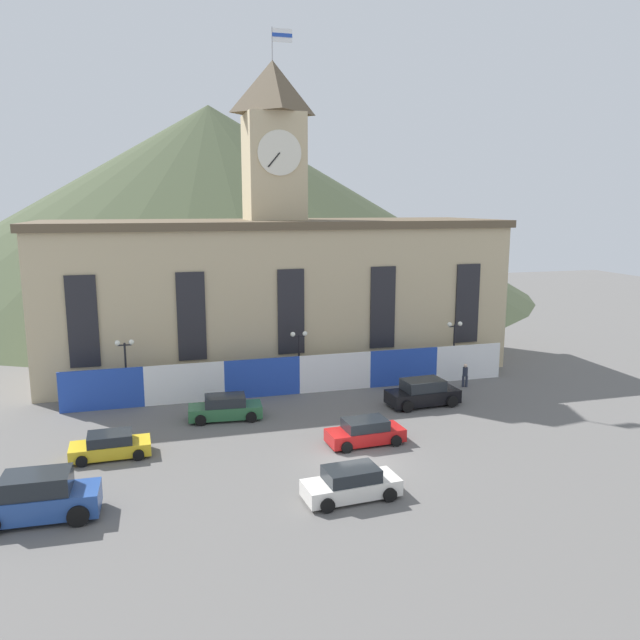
{
  "coord_description": "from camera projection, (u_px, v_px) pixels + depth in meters",
  "views": [
    {
      "loc": [
        -10.3,
        -29.29,
        13.49
      ],
      "look_at": [
        0.0,
        7.42,
        6.4
      ],
      "focal_mm": 35.0,
      "sensor_mm": 36.0,
      "label": 1
    }
  ],
  "objects": [
    {
      "name": "hillside_backdrop",
      "position": [
        211.0,
        200.0,
        96.97
      ],
      "size": [
        97.52,
        97.52,
        28.3
      ],
      "primitive_type": "cone",
      "color": "#424C33",
      "rests_on": "ground"
    },
    {
      "name": "banner_fence",
      "position": [
        300.0,
        375.0,
        44.86
      ],
      "size": [
        32.43,
        0.12,
        2.77
      ],
      "color": "#2347B2",
      "rests_on": "ground"
    },
    {
      "name": "street_lamp_right",
      "position": [
        454.0,
        337.0,
        48.72
      ],
      "size": [
        1.26,
        0.36,
        4.48
      ],
      "color": "black",
      "rests_on": "ground"
    },
    {
      "name": "car_green_wagon",
      "position": [
        225.0,
        408.0,
        39.63
      ],
      "size": [
        4.73,
        2.43,
        1.55
      ],
      "rotation": [
        0.0,
        0.0,
        3.06
      ],
      "color": "#2D663D",
      "rests_on": "ground"
    },
    {
      "name": "car_blue_van",
      "position": [
        38.0,
        499.0,
        26.94
      ],
      "size": [
        5.15,
        2.48,
        2.1
      ],
      "rotation": [
        0.0,
        0.0,
        -0.03
      ],
      "color": "#284C99",
      "rests_on": "ground"
    },
    {
      "name": "pedestrian",
      "position": [
        465.0,
        374.0,
        46.61
      ],
      "size": [
        0.51,
        0.51,
        1.77
      ],
      "rotation": [
        0.0,
        0.0,
        1.14
      ],
      "color": "#282D3D",
      "rests_on": "ground"
    },
    {
      "name": "ground_plane",
      "position": [
        358.0,
        463.0,
        32.93
      ],
      "size": [
        160.0,
        160.0,
        0.0
      ],
      "primitive_type": "plane",
      "color": "#605E5B"
    },
    {
      "name": "street_lamp_far_right",
      "position": [
        125.0,
        357.0,
        42.18
      ],
      "size": [
        1.26,
        0.36,
        4.49
      ],
      "color": "black",
      "rests_on": "ground"
    },
    {
      "name": "car_red_sedan",
      "position": [
        365.0,
        432.0,
        35.58
      ],
      "size": [
        4.5,
        2.33,
        1.45
      ],
      "rotation": [
        0.0,
        0.0,
        0.06
      ],
      "color": "red",
      "rests_on": "ground"
    },
    {
      "name": "car_yellow_coupe",
      "position": [
        110.0,
        446.0,
        33.7
      ],
      "size": [
        4.25,
        2.22,
        1.35
      ],
      "rotation": [
        0.0,
        0.0,
        0.03
      ],
      "color": "yellow",
      "rests_on": "ground"
    },
    {
      "name": "street_lamp_far_left",
      "position": [
        299.0,
        347.0,
        45.41
      ],
      "size": [
        1.26,
        0.36,
        4.4
      ],
      "color": "black",
      "rests_on": "ground"
    },
    {
      "name": "car_black_suv",
      "position": [
        423.0,
        393.0,
        42.37
      ],
      "size": [
        5.01,
        2.6,
        1.8
      ],
      "rotation": [
        0.0,
        0.0,
        0.06
      ],
      "color": "black",
      "rests_on": "ground"
    },
    {
      "name": "civic_building",
      "position": [
        275.0,
        287.0,
        51.74
      ],
      "size": [
        37.2,
        11.94,
        26.95
      ],
      "color": "#C6B289",
      "rests_on": "ground"
    },
    {
      "name": "car_white_taxi",
      "position": [
        351.0,
        484.0,
        28.95
      ],
      "size": [
        4.62,
        2.4,
        1.5
      ],
      "rotation": [
        0.0,
        0.0,
        0.07
      ],
      "color": "white",
      "rests_on": "ground"
    }
  ]
}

